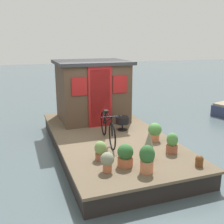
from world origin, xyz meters
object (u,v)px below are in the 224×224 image
Objects in this scene: houseboat_cabin at (92,90)px; potted_plant_rosemary at (149,146)px; bicycle at (108,128)px; potted_plant_geranium at (147,158)px; potted_plant_thyme at (101,150)px; potted_plant_ivy at (155,131)px; potted_plant_sage at (107,161)px; charcoal_grill at (122,121)px; mooring_bollard at (199,161)px; potted_plant_fern at (172,143)px; potted_plant_basil at (125,155)px.

houseboat_cabin is 3.55× the size of potted_plant_rosemary.
bicycle is 3.09× the size of potted_plant_geranium.
houseboat_cabin reaches higher than potted_plant_geranium.
bicycle is at bearing -26.97° from potted_plant_thyme.
potted_plant_sage is at bearing 125.46° from potted_plant_ivy.
houseboat_cabin is at bearing 18.97° from charcoal_grill.
potted_plant_sage is at bearing 151.55° from charcoal_grill.
bicycle is 4.35× the size of potted_plant_sage.
potted_plant_geranium is at bearing -174.25° from bicycle.
potted_plant_sage is 1.67× the size of mooring_bollard.
charcoal_grill is (2.29, -1.24, 0.06)m from potted_plant_sage.
potted_plant_sage is 0.83× the size of potted_plant_fern.
houseboat_cabin is 3.53m from potted_plant_rosemary.
bicycle reaches higher than charcoal_grill.
mooring_bollard is (-2.71, -0.61, -0.16)m from charcoal_grill.
bicycle is at bearing 21.01° from potted_plant_rosemary.
potted_plant_rosemary is (-0.33, -0.99, 0.09)m from potted_plant_thyme.
bicycle is at bearing -4.28° from potted_plant_basil.
mooring_bollard is (-1.97, -1.32, -0.25)m from bicycle.
potted_plant_rosemary is 1.33× the size of potted_plant_fern.
potted_plant_rosemary is 2.68× the size of mooring_bollard.
potted_plant_rosemary is 2.05m from charcoal_grill.
potted_plant_fern is (-3.34, -0.95, -0.73)m from houseboat_cabin.
potted_plant_sage is 0.84× the size of potted_plant_basil.
potted_plant_fern is 0.86× the size of potted_plant_geranium.
potted_plant_sage is at bearing 102.43° from potted_plant_fern.
bicycle reaches higher than potted_plant_basil.
potted_plant_geranium is at bearing 179.58° from houseboat_cabin.
potted_plant_geranium is at bearing 83.09° from mooring_bollard.
potted_plant_ivy is at bearing -34.91° from potted_plant_rosemary.
potted_plant_rosemary is 1.34× the size of potted_plant_ivy.
houseboat_cabin is 9.50× the size of mooring_bollard.
potted_plant_ivy is 1.17m from charcoal_grill.
potted_plant_sage is 1.91m from mooring_bollard.
potted_plant_rosemary reaches higher than potted_plant_thyme.
potted_plant_rosemary is at bearing -76.49° from potted_plant_basil.
potted_plant_geranium is (-1.84, -0.18, -0.08)m from bicycle.
potted_plant_geranium is (-0.29, -0.72, 0.07)m from potted_plant_sage.
potted_plant_ivy is 1.20× the size of charcoal_grill.
potted_plant_fern reaches higher than potted_plant_thyme.
potted_plant_thyme is 0.65× the size of potted_plant_rosemary.
potted_plant_geranium is at bearing 146.79° from potted_plant_ivy.
potted_plant_fern is 1.30m from potted_plant_basil.
potted_plant_rosemary is (-3.46, -0.28, -0.66)m from houseboat_cabin.
potted_plant_rosemary reaches higher than potted_plant_ivy.
charcoal_grill is (2.58, -0.52, -0.01)m from potted_plant_geranium.
potted_plant_geranium is at bearing -111.68° from potted_plant_sage.
houseboat_cabin is at bearing -5.10° from potted_plant_basil.
potted_plant_fern is at bearing -79.74° from potted_plant_rosemary.
potted_plant_ivy is 1.00× the size of potted_plant_basil.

